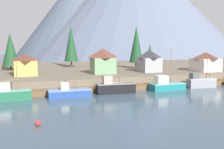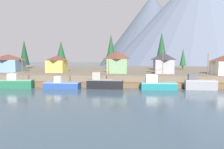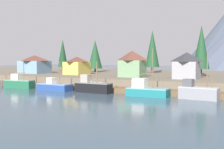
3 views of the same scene
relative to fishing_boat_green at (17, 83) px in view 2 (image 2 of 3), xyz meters
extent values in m
cube|color=#384C5B|center=(21.44, 21.57, -1.69)|extent=(400.00, 400.00, 1.00)
cube|color=brown|center=(21.44, 3.57, -0.69)|extent=(80.00, 4.00, 1.00)
cylinder|color=brown|center=(1.44, 1.77, -0.39)|extent=(0.36, 0.36, 1.60)
cylinder|color=brown|center=(9.44, 1.77, -0.39)|extent=(0.36, 0.36, 1.60)
cylinder|color=brown|center=(17.44, 1.77, -0.39)|extent=(0.36, 0.36, 1.60)
cylinder|color=brown|center=(25.44, 1.77, -0.39)|extent=(0.36, 0.36, 1.60)
cylinder|color=brown|center=(33.44, 1.77, -0.39)|extent=(0.36, 0.36, 1.60)
cylinder|color=brown|center=(41.44, 1.77, -0.39)|extent=(0.36, 0.36, 1.60)
cube|color=#665B4C|center=(21.44, 33.57, 0.06)|extent=(400.00, 56.00, 2.50)
cone|color=#475160|center=(47.47, 140.47, 27.97)|extent=(88.82, 88.82, 58.33)
cone|color=slate|center=(85.43, 130.53, 37.43)|extent=(150.77, 150.77, 77.25)
cube|color=#1E5B3D|center=(0.10, 0.01, -0.31)|extent=(7.67, 2.89, 1.76)
cube|color=gray|center=(0.10, 0.01, 0.67)|extent=(7.67, 2.89, 0.20)
cube|color=silver|center=(-0.84, -0.06, 1.49)|extent=(2.21, 1.62, 1.44)
cylinder|color=brown|center=(1.46, 0.11, 3.32)|extent=(0.18, 0.18, 5.09)
cylinder|color=brown|center=(0.21, 0.02, 2.51)|extent=(3.13, 0.35, 0.40)
cube|color=navy|center=(11.08, -0.31, -0.52)|extent=(8.32, 3.45, 1.34)
cube|color=#6C7DA2|center=(11.08, -0.31, 0.25)|extent=(8.32, 3.45, 0.20)
cube|color=silver|center=(10.17, -0.27, 1.00)|extent=(1.57, 1.78, 1.32)
cylinder|color=brown|center=(12.49, -0.38, 2.82)|extent=(0.18, 0.18, 4.95)
cylinder|color=brown|center=(11.28, -0.32, 1.60)|extent=(3.02, 0.27, 0.45)
cube|color=black|center=(21.00, 0.06, -0.23)|extent=(8.32, 2.79, 1.92)
cube|color=slate|center=(21.00, 0.06, 0.83)|extent=(8.32, 2.79, 0.20)
cube|color=gray|center=(19.14, 0.18, 1.77)|extent=(1.93, 1.79, 1.68)
cylinder|color=brown|center=(21.87, 0.00, 3.12)|extent=(0.18, 0.18, 4.38)
cylinder|color=brown|center=(20.58, 0.09, 2.57)|extent=(3.23, 0.34, 0.43)
cube|color=#196B70|center=(33.24, -0.18, -0.49)|extent=(7.99, 3.21, 1.40)
cube|color=#679496|center=(33.24, -0.18, 0.31)|extent=(7.99, 3.21, 0.20)
cube|color=silver|center=(31.61, -0.22, 1.28)|extent=(2.53, 2.17, 1.76)
cylinder|color=brown|center=(34.11, -0.17, 4.12)|extent=(0.13, 0.13, 7.43)
cylinder|color=brown|center=(32.70, -0.20, 3.12)|extent=(3.43, 0.16, 1.05)
cube|color=gray|center=(42.64, 0.00, -0.21)|extent=(6.93, 2.91, 1.97)
cube|color=#9F9FA2|center=(42.64, 0.00, 0.87)|extent=(6.93, 2.91, 0.20)
cube|color=#4C4C51|center=(40.77, 0.19, 1.65)|extent=(1.84, 1.79, 1.35)
cylinder|color=brown|center=(44.03, -0.14, 3.96)|extent=(0.18, 0.18, 5.98)
cylinder|color=brown|center=(44.84, -0.22, 2.74)|extent=(0.15, 0.15, 3.53)
cube|color=#6B8E66|center=(23.19, 14.99, 3.39)|extent=(5.82, 4.60, 4.17)
pyramid|color=brown|center=(23.19, 14.99, 6.67)|extent=(6.11, 4.83, 2.39)
cube|color=gold|center=(3.98, 18.72, 3.13)|extent=(5.36, 6.58, 3.64)
pyramid|color=brown|center=(3.98, 18.72, 5.70)|extent=(5.63, 6.91, 1.50)
cube|color=#6689A8|center=(-11.59, 18.09, 3.24)|extent=(7.96, 6.91, 3.87)
pyramid|color=brown|center=(-11.59, 18.09, 6.05)|extent=(8.36, 7.26, 1.75)
cube|color=gray|center=(36.75, 15.03, 3.27)|extent=(5.27, 5.49, 3.93)
pyramid|color=#2D2D33|center=(36.75, 15.03, 6.30)|extent=(5.53, 5.76, 2.13)
cylinder|color=#4C3823|center=(-15.18, 37.21, 2.02)|extent=(0.50, 0.50, 1.43)
cone|color=#14381E|center=(-15.18, 37.21, 7.81)|extent=(3.74, 3.74, 10.15)
cylinder|color=#4C3823|center=(19.87, 38.37, 2.23)|extent=(0.50, 0.50, 1.85)
cone|color=#194223|center=(19.87, 38.37, 9.08)|extent=(4.56, 4.56, 11.84)
cylinder|color=#4C3823|center=(47.06, 33.87, 2.03)|extent=(0.50, 0.50, 1.45)
cone|color=#1E4C28|center=(47.06, 33.87, 5.98)|extent=(2.35, 2.35, 6.45)
cylinder|color=#4C3823|center=(0.80, 34.23, 1.92)|extent=(0.50, 0.50, 1.23)
cone|color=#194223|center=(0.80, 34.23, 7.37)|extent=(4.80, 4.80, 9.65)
cylinder|color=#4C3823|center=(37.83, 25.76, 2.27)|extent=(0.50, 0.50, 1.92)
cone|color=#194223|center=(37.83, 25.76, 8.84)|extent=(4.22, 4.22, 11.23)
camera|label=1|loc=(0.24, -53.27, 9.40)|focal=44.48mm
camera|label=2|loc=(25.83, -50.87, 6.34)|focal=35.78mm
camera|label=3|loc=(53.47, -52.85, 6.06)|focal=47.76mm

